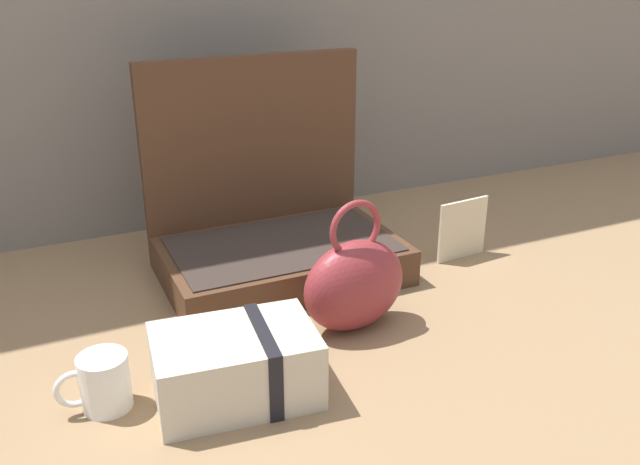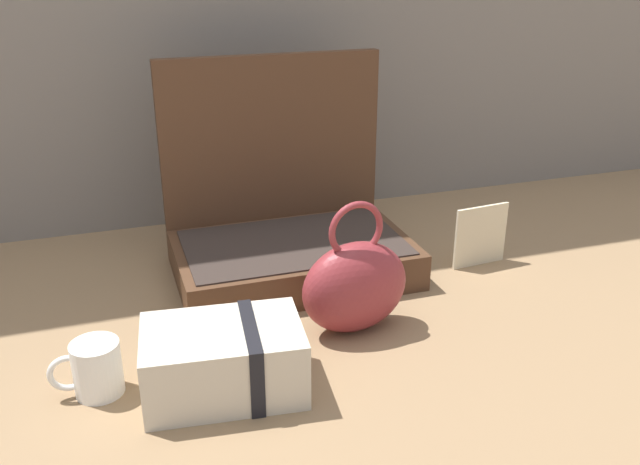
{
  "view_description": "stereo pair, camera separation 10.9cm",
  "coord_description": "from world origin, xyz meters",
  "px_view_note": "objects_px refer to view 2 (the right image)",
  "views": [
    {
      "loc": [
        -0.4,
        -0.94,
        0.61
      ],
      "look_at": [
        0.02,
        -0.02,
        0.18
      ],
      "focal_mm": 38.29,
      "sensor_mm": 36.0,
      "label": 1
    },
    {
      "loc": [
        -0.3,
        -0.98,
        0.61
      ],
      "look_at": [
        0.02,
        -0.02,
        0.18
      ],
      "focal_mm": 38.29,
      "sensor_mm": 36.0,
      "label": 2
    }
  ],
  "objects_px": {
    "teal_pouch_handbag": "(355,285)",
    "coffee_mug": "(95,368)",
    "open_suitcase": "(287,225)",
    "info_card_left": "(481,236)",
    "cream_toiletry_bag": "(226,360)"
  },
  "relations": [
    {
      "from": "open_suitcase",
      "to": "info_card_left",
      "type": "xyz_separation_m",
      "value": [
        0.38,
        -0.11,
        -0.03
      ]
    },
    {
      "from": "open_suitcase",
      "to": "cream_toiletry_bag",
      "type": "xyz_separation_m",
      "value": [
        -0.2,
        -0.38,
        -0.04
      ]
    },
    {
      "from": "open_suitcase",
      "to": "teal_pouch_handbag",
      "type": "relative_size",
      "value": 1.96
    },
    {
      "from": "open_suitcase",
      "to": "coffee_mug",
      "type": "distance_m",
      "value": 0.5
    },
    {
      "from": "open_suitcase",
      "to": "cream_toiletry_bag",
      "type": "relative_size",
      "value": 1.86
    },
    {
      "from": "teal_pouch_handbag",
      "to": "info_card_left",
      "type": "height_order",
      "value": "teal_pouch_handbag"
    },
    {
      "from": "info_card_left",
      "to": "teal_pouch_handbag",
      "type": "bearing_deg",
      "value": -159.58
    },
    {
      "from": "teal_pouch_handbag",
      "to": "coffee_mug",
      "type": "relative_size",
      "value": 2.23
    },
    {
      "from": "teal_pouch_handbag",
      "to": "cream_toiletry_bag",
      "type": "relative_size",
      "value": 0.95
    },
    {
      "from": "teal_pouch_handbag",
      "to": "info_card_left",
      "type": "relative_size",
      "value": 1.82
    },
    {
      "from": "open_suitcase",
      "to": "teal_pouch_handbag",
      "type": "height_order",
      "value": "open_suitcase"
    },
    {
      "from": "teal_pouch_handbag",
      "to": "coffee_mug",
      "type": "xyz_separation_m",
      "value": [
        -0.42,
        -0.05,
        -0.04
      ]
    },
    {
      "from": "coffee_mug",
      "to": "open_suitcase",
      "type": "bearing_deg",
      "value": 40.58
    },
    {
      "from": "teal_pouch_handbag",
      "to": "cream_toiletry_bag",
      "type": "xyz_separation_m",
      "value": [
        -0.24,
        -0.1,
        -0.03
      ]
    },
    {
      "from": "info_card_left",
      "to": "open_suitcase",
      "type": "bearing_deg",
      "value": 157.86
    }
  ]
}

